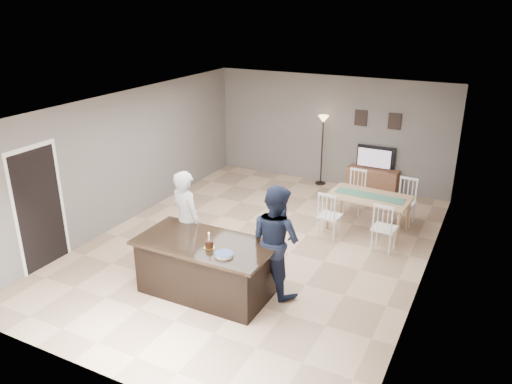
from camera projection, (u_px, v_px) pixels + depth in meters
The scene contains 14 objects.
floor at pixel (257, 246), 9.50m from camera, with size 8.00×8.00×0.00m, color tan.
room_shell at pixel (258, 162), 8.89m from camera, with size 8.00×8.00×8.00m.
kitchen_island at pixel (206, 267), 7.84m from camera, with size 2.15×1.10×0.90m.
tv_console at pixel (372, 181), 12.02m from camera, with size 1.20×0.40×0.60m, color brown.
television at pixel (375, 158), 11.87m from camera, with size 0.91×0.12×0.53m, color black.
tv_screen_glow at pixel (374, 158), 11.81m from camera, with size 0.78×0.78×0.00m, color #CE5C16.
picture_frames at pixel (377, 120), 11.69m from camera, with size 1.10×0.02×0.38m.
doorway at pixel (38, 198), 8.40m from camera, with size 0.00×2.10×2.65m.
woman at pixel (186, 221), 8.44m from camera, with size 0.65×0.42×1.77m, color silver.
man at pixel (276, 240), 7.73m from camera, with size 0.88×0.68×1.80m, color #181F34.
birthday_cake at pixel (209, 244), 7.47m from camera, with size 0.17×0.17×0.26m.
plate_stack at pixel (224, 254), 7.25m from camera, with size 0.28×0.28×0.04m.
dining_table at pixel (369, 202), 9.94m from camera, with size 1.64×1.87×0.96m.
floor_lamp at pixel (323, 131), 12.21m from camera, with size 0.26×0.26×1.75m.
Camera 1 is at (3.82, -7.58, 4.39)m, focal length 35.00 mm.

